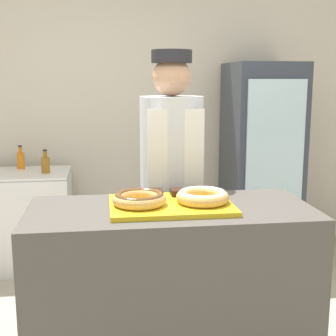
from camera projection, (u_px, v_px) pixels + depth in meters
wall_back at (138, 105)px, 4.31m from camera, size 8.00×0.06×2.70m
display_counter at (171, 298)px, 2.40m from camera, size 1.41×0.63×0.96m
serving_tray at (171, 205)px, 2.31m from camera, size 0.60×0.43×0.02m
donut_chocolate_glaze at (139, 198)px, 2.26m from camera, size 0.26×0.26×0.06m
donut_light_glaze at (203, 196)px, 2.30m from camera, size 0.26×0.26×0.06m
brownie_back_left at (153, 193)px, 2.44m from camera, size 0.10×0.10×0.03m
brownie_back_right at (180, 192)px, 2.46m from camera, size 0.10×0.10×0.03m
baker_person at (172, 187)px, 2.89m from camera, size 0.38×0.38×1.75m
beverage_fridge at (261, 162)px, 4.15m from camera, size 0.59×0.69×1.72m
chest_freezer at (16, 220)px, 3.96m from camera, size 0.92×0.57×0.82m
bottle_amber at (45, 164)px, 3.85m from camera, size 0.07×0.07×0.20m
bottle_orange at (21, 160)px, 4.03m from camera, size 0.07×0.07×0.20m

